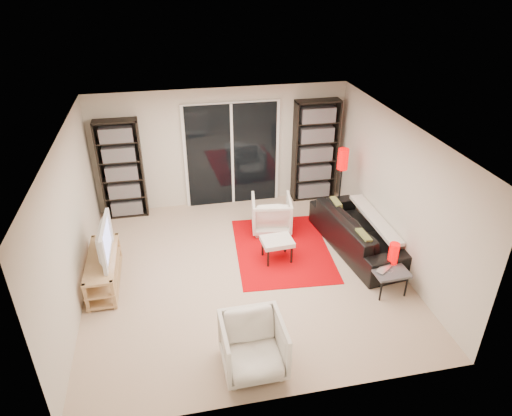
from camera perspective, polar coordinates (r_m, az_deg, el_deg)
The scene contains 20 objects.
floor at distance 7.56m, azimuth -1.42°, elevation -7.91°, with size 5.00×5.00×0.00m, color beige.
wall_back at distance 9.16m, azimuth -4.32°, elevation 7.49°, with size 5.00×0.02×2.40m, color beige.
wall_front at distance 4.92m, azimuth 3.77°, elevation -13.84°, with size 5.00×0.02×2.40m, color beige.
wall_left at distance 6.99m, azimuth -22.15°, elevation -1.91°, with size 0.02×5.00×2.40m, color beige.
wall_right at distance 7.69m, azimuth 17.13°, elevation 1.86°, with size 0.02×5.00×2.40m, color beige.
ceiling at distance 6.42m, azimuth -1.67°, elevation 9.49°, with size 5.00×5.00×0.02m, color white.
sliding_door at distance 9.20m, azimuth -3.02°, elevation 6.64°, with size 1.92×0.08×2.16m.
bookshelf_left at distance 9.08m, azimuth -16.45°, elevation 4.61°, with size 0.80×0.30×1.95m.
bookshelf_right at distance 9.46m, azimuth 7.41°, elevation 7.08°, with size 0.90×0.30×2.10m.
tv_stand at distance 7.54m, azimuth -18.50°, elevation -7.32°, with size 0.44×1.36×0.50m.
tv at distance 7.25m, azimuth -18.99°, elevation -3.95°, with size 1.00×0.13×0.58m, color black.
rug at distance 8.09m, azimuth 3.29°, elevation -5.15°, with size 1.61×2.18×0.01m, color #C70005.
sofa at distance 8.16m, azimuth 12.74°, elevation -2.91°, with size 2.23×0.87×0.65m, color black.
armchair_back at distance 8.49m, azimuth 1.93°, elevation -0.73°, with size 0.72×0.74×0.67m, color silver.
armchair_front at distance 5.83m, azimuth -0.36°, elevation -16.87°, with size 0.76×0.78×0.71m, color silver.
ottoman at distance 7.66m, azimuth 2.66°, elevation -4.30°, with size 0.54×0.45×0.40m.
side_table at distance 7.26m, azimuth 16.23°, elevation -7.54°, with size 0.54×0.54×0.40m.
laptop at distance 7.18m, azimuth 16.00°, elevation -7.44°, with size 0.31×0.20×0.02m, color silver.
table_lamp at distance 7.28m, azimuth 16.81°, elevation -5.45°, with size 0.15×0.15×0.34m, color #F20001.
floor_lamp at distance 8.66m, azimuth 10.72°, elevation 5.17°, with size 0.22×0.22×1.46m.
Camera 1 is at (-1.03, -5.97, 4.54)m, focal length 32.00 mm.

